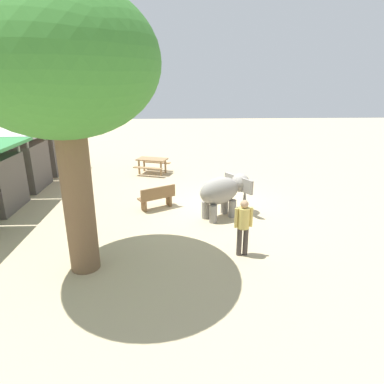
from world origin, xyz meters
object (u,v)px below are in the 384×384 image
object	(u,v)px
picnic_table_near	(152,162)
market_stall_orange	(43,151)
shade_tree_main	(63,66)
person_handler	(243,224)
wooden_bench	(157,197)
market_stall_white	(21,163)
elephant	(224,191)

from	to	relation	value
picnic_table_near	market_stall_orange	xyz separation A→B (m)	(0.38, 5.57, 0.55)
shade_tree_main	picnic_table_near	distance (m)	10.09
person_handler	wooden_bench	distance (m)	4.42
market_stall_white	shade_tree_main	bearing A→B (deg)	-146.86
person_handler	shade_tree_main	world-z (taller)	shade_tree_main
elephant	picnic_table_near	size ratio (longest dim) A/B	1.07
elephant	shade_tree_main	xyz separation A→B (m)	(-3.24, 4.03, 3.96)
person_handler	market_stall_orange	bearing A→B (deg)	36.97
elephant	market_stall_white	distance (m)	9.22
elephant	person_handler	bearing A→B (deg)	-119.11
wooden_bench	market_stall_white	world-z (taller)	market_stall_white
market_stall_white	market_stall_orange	bearing A→B (deg)	0.00
person_handler	picnic_table_near	size ratio (longest dim) A/B	0.86
shade_tree_main	market_stall_white	size ratio (longest dim) A/B	2.63
picnic_table_near	market_stall_orange	size ratio (longest dim) A/B	0.75
person_handler	market_stall_white	bearing A→B (deg)	46.66
shade_tree_main	elephant	bearing A→B (deg)	-51.17
shade_tree_main	wooden_bench	distance (m)	6.23
shade_tree_main	market_stall_orange	xyz separation A→B (m)	(9.44, 4.46, -3.76)
shade_tree_main	market_stall_orange	bearing A→B (deg)	25.31
elephant	shade_tree_main	world-z (taller)	shade_tree_main
elephant	wooden_bench	bearing A→B (deg)	129.13
person_handler	market_stall_white	xyz separation A→B (m)	(6.36, 8.63, 0.19)
elephant	market_stall_orange	size ratio (longest dim) A/B	0.80
picnic_table_near	market_stall_white	world-z (taller)	market_stall_white
market_stall_white	market_stall_orange	distance (m)	2.60
elephant	market_stall_white	size ratio (longest dim) A/B	0.80
shade_tree_main	picnic_table_near	xyz separation A→B (m)	(9.06, -1.11, -4.31)
picnic_table_near	market_stall_white	size ratio (longest dim) A/B	0.75
picnic_table_near	market_stall_white	bearing A→B (deg)	-140.07
shade_tree_main	market_stall_orange	distance (m)	11.09
person_handler	wooden_bench	world-z (taller)	person_handler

